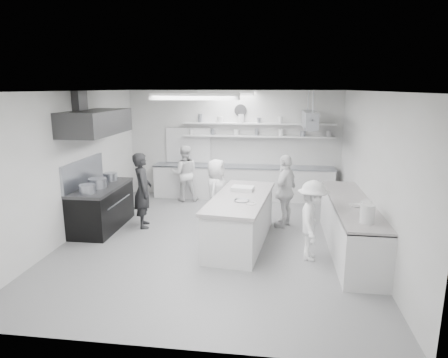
# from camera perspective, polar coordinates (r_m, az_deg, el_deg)

# --- Properties ---
(floor) EXTENTS (6.00, 7.00, 0.02)m
(floor) POSITION_cam_1_polar(r_m,az_deg,el_deg) (8.21, -1.34, -8.88)
(floor) COLOR gray
(floor) RESTS_ON ground
(ceiling) EXTENTS (6.00, 7.00, 0.02)m
(ceiling) POSITION_cam_1_polar(r_m,az_deg,el_deg) (7.61, -1.47, 12.71)
(ceiling) COLOR white
(ceiling) RESTS_ON wall_back
(wall_back) EXTENTS (6.00, 0.04, 3.00)m
(wall_back) POSITION_cam_1_polar(r_m,az_deg,el_deg) (11.19, 1.38, 5.09)
(wall_back) COLOR silver
(wall_back) RESTS_ON floor
(wall_front) EXTENTS (6.00, 0.04, 3.00)m
(wall_front) POSITION_cam_1_polar(r_m,az_deg,el_deg) (4.47, -8.40, -7.50)
(wall_front) COLOR silver
(wall_front) RESTS_ON floor
(wall_left) EXTENTS (0.04, 7.00, 3.00)m
(wall_left) POSITION_cam_1_polar(r_m,az_deg,el_deg) (8.74, -21.23, 1.92)
(wall_left) COLOR silver
(wall_left) RESTS_ON floor
(wall_right) EXTENTS (0.04, 7.00, 3.00)m
(wall_right) POSITION_cam_1_polar(r_m,az_deg,el_deg) (7.89, 20.67, 0.84)
(wall_right) COLOR silver
(wall_right) RESTS_ON floor
(stove) EXTENTS (0.80, 1.80, 0.90)m
(stove) POSITION_cam_1_polar(r_m,az_deg,el_deg) (9.16, -17.30, -4.08)
(stove) COLOR black
(stove) RESTS_ON floor
(exhaust_hood) EXTENTS (0.85, 2.00, 0.50)m
(exhaust_hood) POSITION_cam_1_polar(r_m,az_deg,el_deg) (8.80, -18.14, 7.83)
(exhaust_hood) COLOR #373738
(exhaust_hood) RESTS_ON wall_left
(back_counter) EXTENTS (5.00, 0.60, 0.92)m
(back_counter) POSITION_cam_1_polar(r_m,az_deg,el_deg) (11.06, 2.72, -0.50)
(back_counter) COLOR silver
(back_counter) RESTS_ON floor
(shelf_lower) EXTENTS (4.20, 0.26, 0.04)m
(shelf_lower) POSITION_cam_1_polar(r_m,az_deg,el_deg) (10.98, 4.97, 6.20)
(shelf_lower) COLOR silver
(shelf_lower) RESTS_ON wall_back
(shelf_upper) EXTENTS (4.20, 0.26, 0.04)m
(shelf_upper) POSITION_cam_1_polar(r_m,az_deg,el_deg) (10.94, 5.00, 8.02)
(shelf_upper) COLOR silver
(shelf_upper) RESTS_ON wall_back
(pass_through_window) EXTENTS (1.30, 0.04, 1.00)m
(pass_through_window) POSITION_cam_1_polar(r_m,az_deg,el_deg) (11.39, -5.18, 4.92)
(pass_through_window) COLOR black
(pass_through_window) RESTS_ON wall_back
(wall_clock) EXTENTS (0.32, 0.05, 0.32)m
(wall_clock) POSITION_cam_1_polar(r_m,az_deg,el_deg) (11.04, 2.43, 9.92)
(wall_clock) COLOR white
(wall_clock) RESTS_ON wall_back
(right_counter) EXTENTS (0.74, 3.30, 0.94)m
(right_counter) POSITION_cam_1_polar(r_m,az_deg,el_deg) (7.90, 17.90, -6.71)
(right_counter) COLOR silver
(right_counter) RESTS_ON floor
(pot_rack) EXTENTS (0.30, 1.60, 0.40)m
(pot_rack) POSITION_cam_1_polar(r_m,az_deg,el_deg) (9.98, 12.32, 8.44)
(pot_rack) COLOR #979BA5
(pot_rack) RESTS_ON ceiling
(light_fixture_front) EXTENTS (1.30, 0.25, 0.10)m
(light_fixture_front) POSITION_cam_1_polar(r_m,az_deg,el_deg) (5.84, -4.27, 11.87)
(light_fixture_front) COLOR silver
(light_fixture_front) RESTS_ON ceiling
(light_fixture_rear) EXTENTS (1.30, 0.25, 0.10)m
(light_fixture_rear) POSITION_cam_1_polar(r_m,az_deg,el_deg) (9.39, 0.28, 12.37)
(light_fixture_rear) COLOR silver
(light_fixture_rear) RESTS_ON ceiling
(prep_island) EXTENTS (1.22, 2.60, 0.93)m
(prep_island) POSITION_cam_1_polar(r_m,az_deg,el_deg) (7.93, 2.40, -6.05)
(prep_island) COLOR silver
(prep_island) RESTS_ON floor
(stove_pot) EXTENTS (0.39, 0.39, 0.25)m
(stove_pot) POSITION_cam_1_polar(r_m,az_deg,el_deg) (8.90, -17.89, -0.70)
(stove_pot) COLOR #979BA5
(stove_pot) RESTS_ON stove
(cook_stove) EXTENTS (0.58, 0.71, 1.68)m
(cook_stove) POSITION_cam_1_polar(r_m,az_deg,el_deg) (8.90, -11.73, -1.62)
(cook_stove) COLOR black
(cook_stove) RESTS_ON floor
(cook_back) EXTENTS (0.86, 0.73, 1.54)m
(cook_back) POSITION_cam_1_polar(r_m,az_deg,el_deg) (10.82, -5.74, 0.82)
(cook_back) COLOR white
(cook_back) RESTS_ON floor
(cook_island_left) EXTENTS (0.57, 0.80, 1.53)m
(cook_island_left) POSITION_cam_1_polar(r_m,az_deg,el_deg) (8.83, -1.13, -1.99)
(cook_island_left) COLOR white
(cook_island_left) RESTS_ON floor
(cook_island_right) EXTENTS (0.76, 1.04, 1.64)m
(cook_island_right) POSITION_cam_1_polar(r_m,az_deg,el_deg) (8.85, 8.90, -1.73)
(cook_island_right) COLOR white
(cook_island_right) RESTS_ON floor
(cook_right) EXTENTS (0.64, 1.00, 1.47)m
(cook_right) POSITION_cam_1_polar(r_m,az_deg,el_deg) (7.26, 12.66, -5.92)
(cook_right) COLOR white
(cook_right) RESTS_ON floor
(bowl_island_a) EXTENTS (0.31, 0.31, 0.07)m
(bowl_island_a) POSITION_cam_1_polar(r_m,az_deg,el_deg) (7.44, 2.56, -3.31)
(bowl_island_a) COLOR #979BA5
(bowl_island_a) RESTS_ON prep_island
(bowl_island_b) EXTENTS (0.19, 0.19, 0.06)m
(bowl_island_b) POSITION_cam_1_polar(r_m,az_deg,el_deg) (7.26, 3.89, -3.79)
(bowl_island_b) COLOR silver
(bowl_island_b) RESTS_ON prep_island
(bowl_right) EXTENTS (0.32, 0.32, 0.06)m
(bowl_right) POSITION_cam_1_polar(r_m,az_deg,el_deg) (7.51, 18.61, -3.78)
(bowl_right) COLOR silver
(bowl_right) RESTS_ON right_counter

